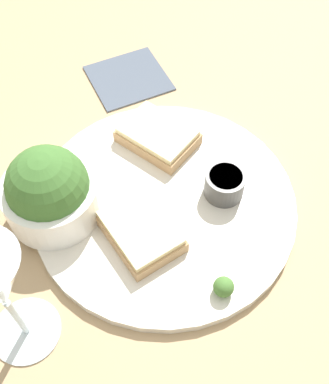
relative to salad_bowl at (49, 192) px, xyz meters
The scene contains 8 objects.
ground_plane 0.15m from the salad_bowl, 71.37° to the left, with size 4.00×4.00×0.00m, color tan.
dinner_plate 0.15m from the salad_bowl, 71.37° to the left, with size 0.34×0.34×0.01m.
salad_bowl is the anchor object (origin of this frame).
sauce_ramekin 0.22m from the salad_bowl, 72.82° to the left, with size 0.05×0.05×0.04m.
cheese_toast_near 0.18m from the salad_bowl, 106.79° to the left, with size 0.12×0.11×0.03m.
cheese_toast_far 0.12m from the salad_bowl, 46.33° to the left, with size 0.11×0.09×0.03m.
garnish 0.24m from the salad_bowl, 37.23° to the left, with size 0.02×0.02×0.02m.
napkin 0.28m from the salad_bowl, 137.97° to the left, with size 0.11×0.12×0.01m.
Camera 1 is at (0.31, -0.14, 0.54)m, focal length 45.00 mm.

